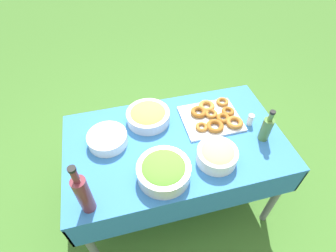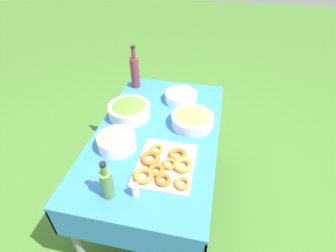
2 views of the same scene
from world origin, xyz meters
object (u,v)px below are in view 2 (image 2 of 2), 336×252
at_px(plate_stack, 181,97).
at_px(olive_oil_bottle, 107,183).
at_px(olive_bowl, 193,119).
at_px(salad_bowl, 129,110).
at_px(wine_bottle, 135,71).
at_px(pasta_bowl, 117,140).
at_px(donut_platter, 165,165).

distance_m(plate_stack, olive_oil_bottle, 1.01).
relative_size(plate_stack, olive_bowl, 0.85).
bearing_deg(salad_bowl, wine_bottle, 11.47).
bearing_deg(olive_oil_bottle, plate_stack, -12.34).
relative_size(pasta_bowl, olive_bowl, 0.82).
relative_size(donut_platter, olive_bowl, 1.38).
height_order(pasta_bowl, plate_stack, pasta_bowl).
bearing_deg(pasta_bowl, plate_stack, -26.15).
bearing_deg(donut_platter, olive_oil_bottle, 135.39).
relative_size(salad_bowl, olive_bowl, 1.04).
distance_m(pasta_bowl, wine_bottle, 0.77).
height_order(donut_platter, plate_stack, plate_stack).
relative_size(wine_bottle, olive_bowl, 1.22).
bearing_deg(salad_bowl, pasta_bowl, -174.84).
bearing_deg(wine_bottle, salad_bowl, -168.53).
xyz_separation_m(salad_bowl, olive_oil_bottle, (-0.70, -0.12, 0.04)).
xyz_separation_m(pasta_bowl, olive_oil_bottle, (-0.36, -0.09, 0.04)).
bearing_deg(donut_platter, salad_bowl, 39.42).
bearing_deg(salad_bowl, olive_bowl, -90.61).
bearing_deg(plate_stack, salad_bowl, 130.47).
distance_m(pasta_bowl, donut_platter, 0.36).
height_order(salad_bowl, olive_oil_bottle, olive_oil_bottle).
bearing_deg(wine_bottle, donut_platter, -152.56).
relative_size(plate_stack, wine_bottle, 0.69).
distance_m(donut_platter, plate_stack, 0.73).
xyz_separation_m(pasta_bowl, donut_platter, (-0.11, -0.34, -0.03)).
distance_m(olive_oil_bottle, olive_bowl, 0.77).
height_order(salad_bowl, wine_bottle, wine_bottle).
distance_m(donut_platter, wine_bottle, 0.99).
xyz_separation_m(salad_bowl, donut_platter, (-0.45, -0.37, -0.04)).
height_order(donut_platter, olive_oil_bottle, olive_oil_bottle).
bearing_deg(wine_bottle, plate_stack, -108.53).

